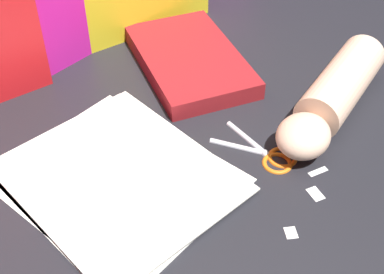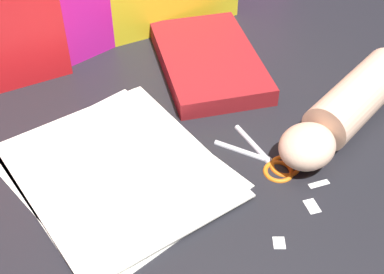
{
  "view_description": "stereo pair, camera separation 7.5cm",
  "coord_description": "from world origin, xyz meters",
  "px_view_note": "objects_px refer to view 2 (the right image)",
  "views": [
    {
      "loc": [
        -0.35,
        -0.42,
        0.56
      ],
      "look_at": [
        0.04,
        -0.02,
        0.06
      ],
      "focal_mm": 50.0,
      "sensor_mm": 36.0,
      "label": 1
    },
    {
      "loc": [
        -0.3,
        -0.47,
        0.56
      ],
      "look_at": [
        0.04,
        -0.02,
        0.06
      ],
      "focal_mm": 50.0,
      "sensor_mm": 36.0,
      "label": 2
    }
  ],
  "objects_px": {
    "paper_stack": "(116,170)",
    "scissors": "(270,160)",
    "book_closed": "(209,61)",
    "hand_forearm": "(346,108)"
  },
  "relations": [
    {
      "from": "scissors",
      "to": "paper_stack",
      "type": "bearing_deg",
      "value": 149.03
    },
    {
      "from": "book_closed",
      "to": "scissors",
      "type": "distance_m",
      "value": 0.26
    },
    {
      "from": "paper_stack",
      "to": "scissors",
      "type": "bearing_deg",
      "value": -30.97
    },
    {
      "from": "paper_stack",
      "to": "hand_forearm",
      "type": "relative_size",
      "value": 1.05
    },
    {
      "from": "book_closed",
      "to": "scissors",
      "type": "height_order",
      "value": "book_closed"
    },
    {
      "from": "hand_forearm",
      "to": "book_closed",
      "type": "bearing_deg",
      "value": 105.44
    },
    {
      "from": "book_closed",
      "to": "hand_forearm",
      "type": "xyz_separation_m",
      "value": [
        0.07,
        -0.26,
        0.02
      ]
    },
    {
      "from": "book_closed",
      "to": "hand_forearm",
      "type": "height_order",
      "value": "hand_forearm"
    },
    {
      "from": "paper_stack",
      "to": "hand_forearm",
      "type": "height_order",
      "value": "hand_forearm"
    },
    {
      "from": "paper_stack",
      "to": "hand_forearm",
      "type": "distance_m",
      "value": 0.37
    }
  ]
}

